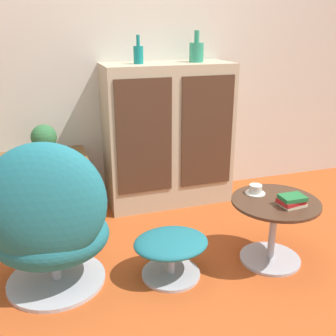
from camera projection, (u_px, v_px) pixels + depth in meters
ground_plane at (194, 291)px, 2.26m from camera, size 12.00×12.00×0.00m
wall_back at (129, 43)px, 3.13m from camera, size 6.40×0.06×2.60m
sideboard at (168, 135)px, 3.24m from camera, size 1.03×0.42×1.16m
tv_console at (40, 188)px, 3.03m from camera, size 0.73×0.46×0.50m
egg_chair at (49, 223)px, 2.14m from camera, size 0.74×0.69×0.91m
ottoman at (171, 248)px, 2.33m from camera, size 0.45×0.38×0.27m
coffee_table at (273, 224)px, 2.46m from camera, size 0.54×0.54×0.42m
vase_leftmost at (138, 54)px, 2.95m from camera, size 0.08×0.08×0.21m
vase_inner_left at (196, 51)px, 3.08m from camera, size 0.11×0.11×0.24m
potted_plant at (44, 138)px, 2.91m from camera, size 0.19×0.19×0.25m
teacup at (255, 190)px, 2.50m from camera, size 0.13×0.13×0.06m
book_stack at (292, 201)px, 2.33m from camera, size 0.16×0.12×0.07m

